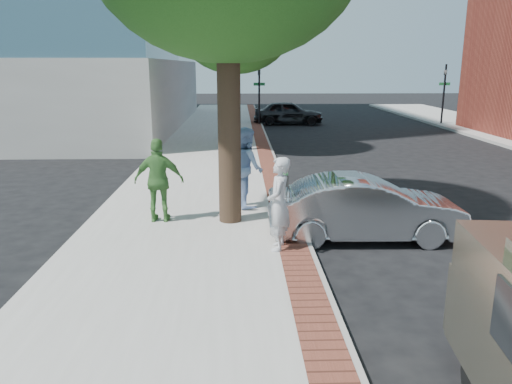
{
  "coord_description": "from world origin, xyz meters",
  "views": [
    {
      "loc": [
        -0.38,
        -9.4,
        3.71
      ],
      "look_at": [
        -0.04,
        0.48,
        1.2
      ],
      "focal_mm": 35.0,
      "sensor_mm": 36.0,
      "label": 1
    }
  ],
  "objects_px": {
    "parking_meter": "(285,190)",
    "person_gray": "(279,204)",
    "person_officer": "(246,167)",
    "sedan_silver": "(366,209)",
    "bg_car": "(288,113)",
    "person_green": "(159,181)"
  },
  "relations": [
    {
      "from": "person_gray",
      "to": "person_green",
      "type": "bearing_deg",
      "value": -117.18
    },
    {
      "from": "person_green",
      "to": "bg_car",
      "type": "xyz_separation_m",
      "value": [
        5.06,
        21.04,
        -0.37
      ]
    },
    {
      "from": "person_gray",
      "to": "parking_meter",
      "type": "bearing_deg",
      "value": 173.49
    },
    {
      "from": "person_officer",
      "to": "sedan_silver",
      "type": "xyz_separation_m",
      "value": [
        2.56,
        -2.24,
        -0.49
      ]
    },
    {
      "from": "person_officer",
      "to": "person_green",
      "type": "relative_size",
      "value": 1.05
    },
    {
      "from": "person_officer",
      "to": "person_green",
      "type": "distance_m",
      "value": 2.39
    },
    {
      "from": "parking_meter",
      "to": "person_officer",
      "type": "distance_m",
      "value": 2.65
    },
    {
      "from": "person_officer",
      "to": "parking_meter",
      "type": "bearing_deg",
      "value": 177.64
    },
    {
      "from": "sedan_silver",
      "to": "bg_car",
      "type": "bearing_deg",
      "value": -0.12
    },
    {
      "from": "sedan_silver",
      "to": "bg_car",
      "type": "distance_m",
      "value": 22.05
    },
    {
      "from": "person_gray",
      "to": "sedan_silver",
      "type": "distance_m",
      "value": 2.22
    },
    {
      "from": "parking_meter",
      "to": "person_gray",
      "type": "bearing_deg",
      "value": -105.71
    },
    {
      "from": "parking_meter",
      "to": "bg_car",
      "type": "distance_m",
      "value": 22.47
    },
    {
      "from": "sedan_silver",
      "to": "parking_meter",
      "type": "bearing_deg",
      "value": 100.56
    },
    {
      "from": "parking_meter",
      "to": "sedan_silver",
      "type": "relative_size",
      "value": 0.35
    },
    {
      "from": "person_green",
      "to": "bg_car",
      "type": "height_order",
      "value": "person_green"
    },
    {
      "from": "sedan_silver",
      "to": "person_officer",
      "type": "bearing_deg",
      "value": 49.89
    },
    {
      "from": "person_officer",
      "to": "person_gray",
      "type": "bearing_deg",
      "value": 171.37
    },
    {
      "from": "sedan_silver",
      "to": "person_gray",
      "type": "bearing_deg",
      "value": 116.36
    },
    {
      "from": "person_gray",
      "to": "bg_car",
      "type": "bearing_deg",
      "value": -176.84
    },
    {
      "from": "person_gray",
      "to": "bg_car",
      "type": "relative_size",
      "value": 0.42
    },
    {
      "from": "person_gray",
      "to": "sedan_silver",
      "type": "height_order",
      "value": "person_gray"
    }
  ]
}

